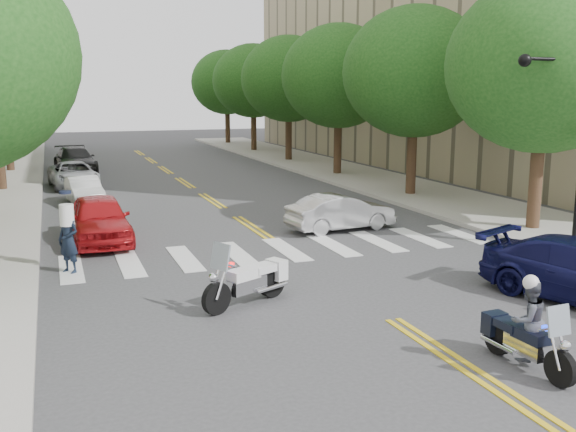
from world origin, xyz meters
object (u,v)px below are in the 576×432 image
motorcycle_police (526,326)px  convertible (341,212)px  officer_standing (68,240)px  motorcycle_parked (252,280)px

motorcycle_police → convertible: 11.50m
officer_standing → convertible: officer_standing is taller
motorcycle_parked → convertible: 8.26m
motorcycle_police → officer_standing: size_ratio=1.17×
officer_standing → convertible: 9.29m
motorcycle_police → officer_standing: bearing=-54.3°
motorcycle_parked → convertible: (5.19, 6.43, 0.09)m
motorcycle_police → officer_standing: (-7.17, 8.96, 0.14)m
motorcycle_parked → officer_standing: (-3.78, 4.04, 0.35)m
officer_standing → convertible: bearing=63.5°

